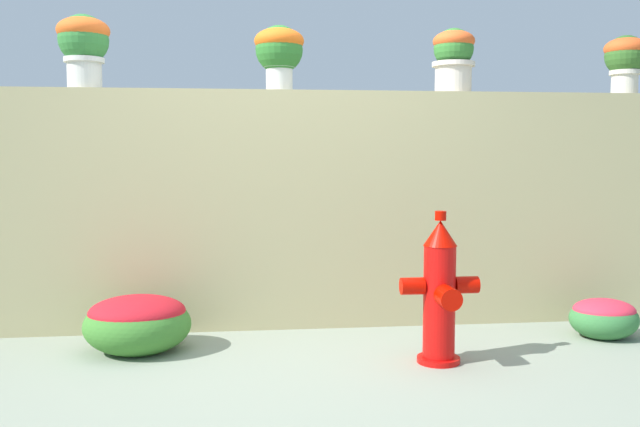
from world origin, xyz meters
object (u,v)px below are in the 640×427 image
Objects in this scene: potted_plant_1 at (84,42)px; potted_plant_3 at (454,56)px; potted_plant_2 at (279,50)px; flower_bush_left at (604,316)px; fire_hydrant at (440,294)px; flower_bush_right at (137,321)px; potted_plant_4 at (625,57)px.

potted_plant_1 is 1.07× the size of potted_plant_3.
flower_bush_left is (1.97, -0.56, -1.67)m from potted_plant_2.
potted_plant_3 is 0.52× the size of fire_hydrant.
fire_hydrant is at bearing -24.89° from potted_plant_1.
flower_bush_right is at bearing 179.59° from flower_bush_left.
fire_hydrant is at bearing -148.77° from potted_plant_4.
potted_plant_2 is 1.04× the size of potted_plant_4.
fire_hydrant is 1.36× the size of flower_bush_right.
potted_plant_1 is 1.22m from potted_plant_2.
potted_plant_3 is at bearing 0.73° from potted_plant_1.
potted_plant_1 is 2.39m from potted_plant_3.
potted_plant_2 is 1.91m from flower_bush_right.
potted_plant_4 reaches higher than flower_bush_right.
potted_plant_2 is 0.51× the size of fire_hydrant.
fire_hydrant is 1.72m from flower_bush_right.
potted_plant_2 is 2.64m from flower_bush_left.
flower_bush_left is 0.69× the size of flower_bush_right.
potted_plant_2 is at bearing 179.99° from potted_plant_4.
potted_plant_4 is 2.31m from fire_hydrant.
potted_plant_2 is 1.00× the size of flower_bush_left.
potted_plant_2 reaches higher than fire_hydrant.
flower_bush_right is at bearing -170.58° from potted_plant_4.
potted_plant_1 is 0.56× the size of fire_hydrant.
potted_plant_3 is 1.07× the size of potted_plant_4.
potted_plant_1 reaches higher than fire_hydrant.
potted_plant_3 reaches higher than potted_plant_2.
flower_bush_right is at bearing 166.01° from fire_hydrant.
potted_plant_3 reaches higher than potted_plant_4.
flower_bush_left is at bearing -15.76° from potted_plant_2.
potted_plant_2 is 1.89m from fire_hydrant.
potted_plant_1 reaches higher than flower_bush_right.
potted_plant_4 is 1.80m from flower_bush_left.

